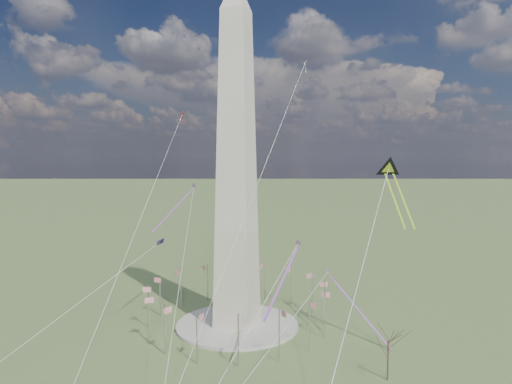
% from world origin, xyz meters
% --- Properties ---
extents(ground, '(2000.00, 2000.00, 0.00)m').
position_xyz_m(ground, '(0.00, 0.00, 0.00)').
color(ground, '#475E2F').
rests_on(ground, ground).
extents(plaza, '(36.00, 36.00, 0.80)m').
position_xyz_m(plaza, '(0.00, 0.00, 0.40)').
color(plaza, '#A7A498').
rests_on(plaza, ground).
extents(washington_monument, '(15.56, 15.56, 100.00)m').
position_xyz_m(washington_monument, '(0.00, 0.00, 47.95)').
color(washington_monument, beige).
rests_on(washington_monument, plaza).
extents(flagpole_ring, '(54.40, 54.40, 13.00)m').
position_xyz_m(flagpole_ring, '(-0.00, -0.00, 7.27)').
color(flagpole_ring, silver).
rests_on(flagpole_ring, ground).
extents(tree_near, '(7.87, 7.87, 13.78)m').
position_xyz_m(tree_near, '(43.94, -18.83, 9.83)').
color(tree_near, '#483C2B').
rests_on(tree_near, ground).
extents(kite_delta_black, '(11.34, 20.38, 16.67)m').
position_xyz_m(kite_delta_black, '(42.12, 4.03, 45.90)').
color(kite_delta_black, black).
rests_on(kite_delta_black, ground).
extents(kite_diamond_purple, '(2.56, 3.31, 9.67)m').
position_xyz_m(kite_diamond_purple, '(-24.17, -2.33, 23.12)').
color(kite_diamond_purple, '#361767').
rests_on(kite_diamond_purple, ground).
extents(kite_streamer_left, '(3.59, 20.79, 14.28)m').
position_xyz_m(kite_streamer_left, '(20.78, -19.97, 23.71)').
color(kite_streamer_left, '#FF285A').
rests_on(kite_streamer_left, ground).
extents(kite_streamer_mid, '(5.27, 18.64, 12.95)m').
position_xyz_m(kite_streamer_mid, '(-17.91, -1.35, 36.33)').
color(kite_streamer_mid, '#FF285A').
rests_on(kite_streamer_mid, ground).
extents(kite_streamer_right, '(20.40, 15.51, 16.68)m').
position_xyz_m(kite_streamer_right, '(31.26, 6.87, 10.38)').
color(kite_streamer_right, '#FF285A').
rests_on(kite_streamer_right, ground).
extents(kite_small_red, '(1.34, 2.18, 4.97)m').
position_xyz_m(kite_small_red, '(-34.60, 32.01, 65.73)').
color(kite_small_red, red).
rests_on(kite_small_red, ground).
extents(kite_small_white, '(1.04, 1.75, 4.15)m').
position_xyz_m(kite_small_white, '(10.76, 38.50, 82.63)').
color(kite_small_white, white).
rests_on(kite_small_white, ground).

